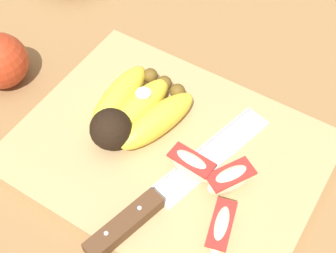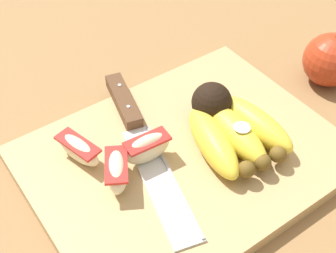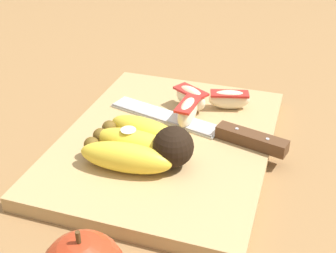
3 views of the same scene
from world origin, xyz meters
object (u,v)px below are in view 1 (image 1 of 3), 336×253
Objects in this scene: apple_wedge_middle at (221,228)px; whole_apple at (0,61)px; banana_bunch at (134,112)px; apple_wedge_far at (191,166)px; apple_wedge_near at (228,182)px; chefs_knife at (157,199)px.

apple_wedge_middle is 0.38m from whole_apple.
banana_bunch is 1.59× the size of whole_apple.
apple_wedge_middle is at bearing 143.54° from apple_wedge_far.
banana_bunch reaches higher than apple_wedge_near.
whole_apple is (0.30, -0.06, 0.01)m from chefs_knife.
whole_apple reaches higher than apple_wedge_near.
banana_bunch is 0.19m from apple_wedge_middle.
chefs_knife is 3.09× the size of whole_apple.
banana_bunch is at bearing -25.23° from apple_wedge_middle.
apple_wedge_far reaches higher than chefs_knife.
chefs_knife is at bearing 1.88° from apple_wedge_middle.
banana_bunch reaches higher than apple_wedge_middle.
apple_wedge_far is (0.07, -0.05, 0.00)m from apple_wedge_middle.
chefs_knife is 0.08m from apple_wedge_middle.
apple_wedge_near is at bearing -137.89° from chefs_knife.
whole_apple is (0.36, -0.00, -0.00)m from apple_wedge_near.
chefs_knife is at bearing 73.83° from apple_wedge_far.
apple_wedge_far reaches higher than apple_wedge_near.
apple_wedge_far is 0.67× the size of whole_apple.
apple_wedge_far is 0.31m from whole_apple.
whole_apple is (0.21, 0.02, -0.00)m from banana_bunch.
apple_wedge_near is 0.70× the size of whole_apple.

